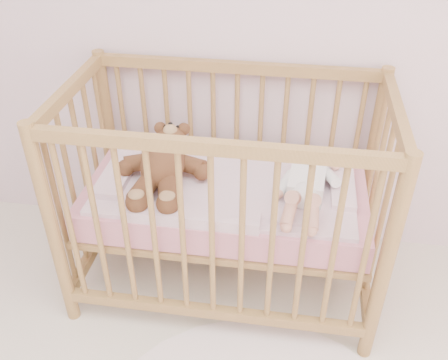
# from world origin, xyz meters

# --- Properties ---
(crib) EXTENTS (1.36, 0.76, 1.00)m
(crib) POSITION_xyz_m (-0.10, 1.60, 0.50)
(crib) COLOR #A88447
(crib) RESTS_ON floor
(mattress) EXTENTS (1.22, 0.62, 0.13)m
(mattress) POSITION_xyz_m (-0.10, 1.60, 0.49)
(mattress) COLOR pink
(mattress) RESTS_ON crib
(blanket) EXTENTS (1.10, 0.58, 0.06)m
(blanket) POSITION_xyz_m (-0.10, 1.60, 0.56)
(blanket) COLOR #D391AB
(blanket) RESTS_ON mattress
(baby) EXTENTS (0.32, 0.58, 0.14)m
(baby) POSITION_xyz_m (0.25, 1.58, 0.64)
(baby) COLOR white
(baby) RESTS_ON blanket
(teddy_bear) EXTENTS (0.46, 0.63, 0.17)m
(teddy_bear) POSITION_xyz_m (-0.37, 1.58, 0.65)
(teddy_bear) COLOR brown
(teddy_bear) RESTS_ON blanket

